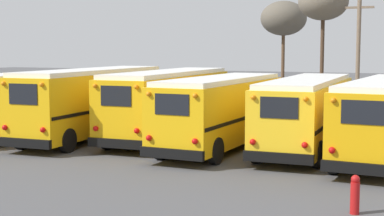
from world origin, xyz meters
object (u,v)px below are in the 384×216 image
(school_bus_0, at_px, (31,101))
(bare_tree_1, at_px, (284,19))
(school_bus_1, at_px, (93,100))
(school_bus_4, at_px, (307,110))
(school_bus_2, at_px, (169,102))
(bare_tree_0, at_px, (323,3))
(fire_hydrant, at_px, (355,194))
(school_bus_3, at_px, (221,110))
(utility_pole, at_px, (358,52))

(school_bus_0, height_order, bare_tree_1, bare_tree_1)
(school_bus_1, relative_size, school_bus_4, 0.99)
(school_bus_0, relative_size, school_bus_2, 0.89)
(school_bus_4, bearing_deg, bare_tree_0, 99.35)
(fire_hydrant, bearing_deg, school_bus_4, 110.05)
(bare_tree_0, bearing_deg, school_bus_3, -93.74)
(school_bus_1, bearing_deg, school_bus_2, 22.43)
(school_bus_3, height_order, bare_tree_0, bare_tree_0)
(utility_pole, relative_size, fire_hydrant, 7.51)
(school_bus_0, bearing_deg, school_bus_2, 15.07)
(utility_pole, bearing_deg, school_bus_4, -90.32)
(school_bus_0, xyz_separation_m, bare_tree_0, (11.12, 15.76, 5.57))
(bare_tree_0, bearing_deg, school_bus_0, -125.22)
(school_bus_2, xyz_separation_m, utility_pole, (6.81, 13.23, 2.32))
(school_bus_3, relative_size, bare_tree_0, 1.12)
(fire_hydrant, bearing_deg, school_bus_0, 154.94)
(school_bus_1, distance_m, utility_pole, 17.96)
(school_bus_1, height_order, school_bus_2, school_bus_1)
(school_bus_0, relative_size, fire_hydrant, 9.22)
(school_bus_4, distance_m, utility_pole, 13.72)
(school_bus_3, bearing_deg, bare_tree_1, 99.12)
(school_bus_0, xyz_separation_m, school_bus_1, (3.37, 0.42, 0.10))
(bare_tree_0, bearing_deg, school_bus_1, -116.83)
(school_bus_0, xyz_separation_m, fire_hydrant, (16.91, -7.91, -1.17))
(school_bus_1, bearing_deg, utility_pole, 55.17)
(bare_tree_0, bearing_deg, school_bus_2, -107.48)
(school_bus_0, xyz_separation_m, bare_tree_1, (6.29, 23.79, 4.97))
(school_bus_2, bearing_deg, bare_tree_1, 91.16)
(bare_tree_0, xyz_separation_m, fire_hydrant, (5.79, -23.67, -6.74))
(utility_pole, relative_size, bare_tree_1, 0.96)
(school_bus_3, bearing_deg, school_bus_4, 23.76)
(school_bus_4, height_order, fire_hydrant, school_bus_4)
(fire_hydrant, bearing_deg, school_bus_3, 130.55)
(school_bus_2, bearing_deg, school_bus_4, -2.32)
(utility_pole, distance_m, bare_tree_0, 4.07)
(utility_pole, height_order, bare_tree_1, bare_tree_1)
(utility_pole, bearing_deg, school_bus_0, -131.99)
(school_bus_4, height_order, utility_pole, utility_pole)
(bare_tree_1, bearing_deg, school_bus_3, -80.88)
(school_bus_0, distance_m, school_bus_4, 13.55)
(bare_tree_1, bearing_deg, fire_hydrant, -71.47)
(school_bus_3, xyz_separation_m, school_bus_4, (3.37, 1.48, -0.03))
(school_bus_1, height_order, school_bus_4, school_bus_1)
(school_bus_1, xyz_separation_m, school_bus_2, (3.37, 1.39, -0.05))
(school_bus_1, distance_m, bare_tree_1, 24.04)
(bare_tree_0, relative_size, fire_hydrant, 8.27)
(utility_pole, distance_m, fire_hydrant, 23.47)
(school_bus_3, bearing_deg, school_bus_2, 152.46)
(school_bus_4, xyz_separation_m, fire_hydrant, (3.45, -9.45, -1.13))
(school_bus_3, bearing_deg, utility_pole, 77.06)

